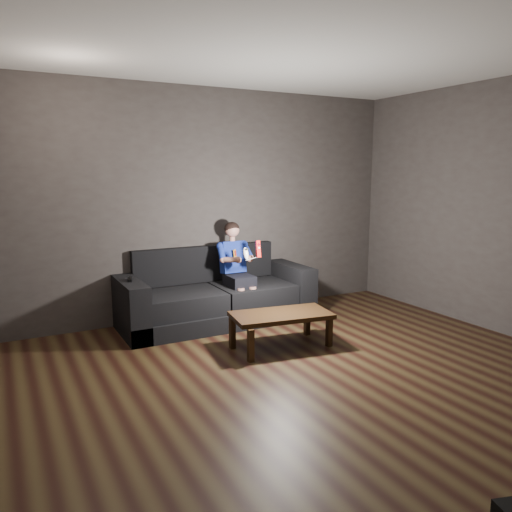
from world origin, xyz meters
TOP-DOWN VIEW (x-y plane):
  - floor at (0.00, 0.00)m, footprint 5.00×5.00m
  - back_wall at (0.00, 2.50)m, footprint 5.00×0.04m
  - ceiling at (0.00, 0.00)m, footprint 5.00×5.00m
  - sofa at (-0.07, 2.17)m, footprint 2.21×0.95m
  - child at (0.18, 2.11)m, footprint 0.42×0.51m
  - wii_remote_red at (0.26, 1.71)m, footprint 0.05×0.07m
  - nunchuk_white at (0.11, 1.71)m, footprint 0.07×0.10m
  - wii_remote_black at (-1.06, 2.09)m, footprint 0.07×0.16m
  - coffee_table at (0.17, 1.05)m, footprint 1.03×0.62m

SIDE VIEW (x-z plane):
  - floor at x=0.00m, z-range 0.00..0.00m
  - sofa at x=-0.07m, z-range -0.15..0.71m
  - coffee_table at x=0.17m, z-range 0.13..0.48m
  - wii_remote_black at x=-1.06m, z-range 0.60..0.63m
  - child at x=0.18m, z-range 0.18..1.21m
  - nunchuk_white at x=0.11m, z-range 0.78..0.93m
  - wii_remote_red at x=0.26m, z-range 0.80..0.99m
  - back_wall at x=0.00m, z-range 0.00..2.70m
  - ceiling at x=0.00m, z-range 2.69..2.71m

